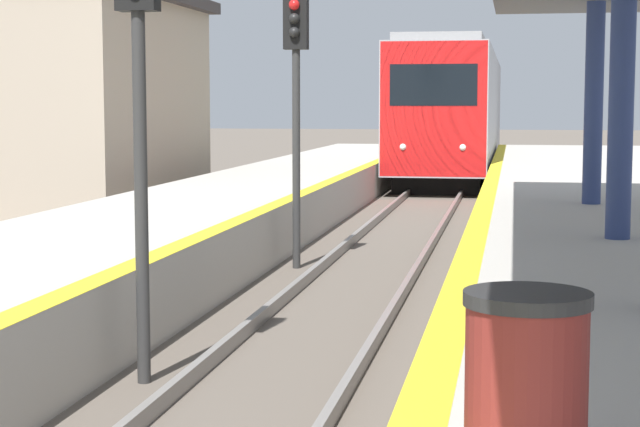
{
  "coord_description": "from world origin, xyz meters",
  "views": [
    {
      "loc": [
        2.1,
        -2.12,
        2.52
      ],
      "look_at": [
        -1.77,
        19.18,
        0.27
      ],
      "focal_mm": 60.0,
      "sensor_mm": 36.0,
      "label": 1
    }
  ],
  "objects_px": {
    "signal_mid": "(296,73)",
    "train": "(456,111)",
    "signal_near": "(138,52)",
    "trash_bin": "(526,386)"
  },
  "relations": [
    {
      "from": "signal_mid",
      "to": "train",
      "type": "bearing_deg",
      "value": 87.19
    },
    {
      "from": "signal_near",
      "to": "trash_bin",
      "type": "bearing_deg",
      "value": -53.2
    },
    {
      "from": "train",
      "to": "trash_bin",
      "type": "xyz_separation_m",
      "value": [
        2.17,
        -34.69,
        -0.92
      ]
    },
    {
      "from": "signal_near",
      "to": "signal_mid",
      "type": "distance_m",
      "value": 6.84
    },
    {
      "from": "signal_near",
      "to": "trash_bin",
      "type": "height_order",
      "value": "signal_near"
    },
    {
      "from": "signal_near",
      "to": "signal_mid",
      "type": "bearing_deg",
      "value": 89.93
    },
    {
      "from": "train",
      "to": "signal_near",
      "type": "height_order",
      "value": "train"
    },
    {
      "from": "signal_mid",
      "to": "signal_near",
      "type": "bearing_deg",
      "value": -90.07
    },
    {
      "from": "train",
      "to": "signal_mid",
      "type": "height_order",
      "value": "train"
    },
    {
      "from": "signal_near",
      "to": "signal_mid",
      "type": "xyz_separation_m",
      "value": [
        0.01,
        6.84,
        0.0
      ]
    }
  ]
}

